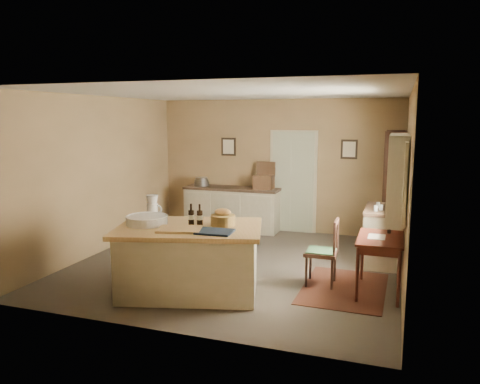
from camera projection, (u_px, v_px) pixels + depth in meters
The scene contains 16 objects.
ground at pixel (237, 264), 7.50m from camera, with size 5.00×5.00×0.00m, color #50473D.
wall_back at pixel (277, 166), 9.62m from camera, with size 5.00×0.10×2.70m, color #9C7B53.
wall_front at pixel (159, 211), 4.95m from camera, with size 5.00×0.10×2.70m, color #9C7B53.
wall_left at pixel (101, 175), 8.08m from camera, with size 0.10×5.00×2.70m, color #9C7B53.
wall_right at pixel (407, 189), 6.49m from camera, with size 0.10×5.00×2.70m, color #9C7B53.
ceiling at pixel (237, 93), 7.07m from camera, with size 5.00×5.00×0.00m, color silver.
door at pixel (293, 181), 9.53m from camera, with size 0.97×0.06×2.11m, color #AAAF91.
framed_prints at pixel (286, 148), 9.48m from camera, with size 2.82×0.02×0.38m.
window at pixel (402, 176), 6.29m from camera, with size 0.25×1.99×1.12m.
work_island at pixel (189, 258), 6.24m from camera, with size 2.15×1.69×1.20m.
sideboard at pixel (232, 207), 9.75m from camera, with size 2.00×0.57×1.18m.
rug at pixel (344, 288), 6.44m from camera, with size 1.10×1.60×0.01m, color #451E12.
writing_desk at pixel (380, 244), 6.19m from camera, with size 0.58×0.95×0.82m.
desk_chair at pixel (321, 253), 6.53m from camera, with size 0.43×0.43×0.93m, color black, non-canonical shape.
right_cabinet at pixel (383, 235), 7.54m from camera, with size 0.60×1.07×0.99m.
shelving_unit at pixel (396, 189), 8.45m from camera, with size 0.36×0.94×2.10m.
Camera 1 is at (2.38, -6.82, 2.33)m, focal length 35.00 mm.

